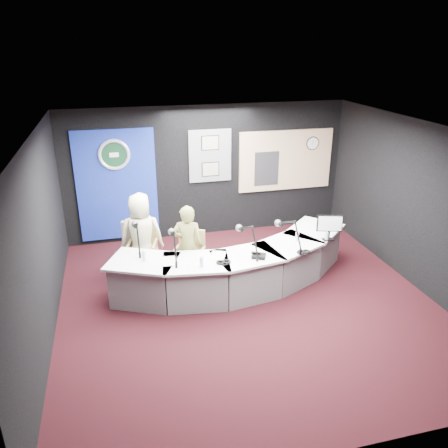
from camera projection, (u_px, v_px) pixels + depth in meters
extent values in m
plane|color=black|center=(248.00, 303.00, 7.38)|extent=(6.00, 6.00, 0.00)
cube|color=silver|center=(252.00, 132.00, 6.31)|extent=(6.00, 6.00, 0.02)
cube|color=black|center=(208.00, 172.00, 9.53)|extent=(6.00, 0.02, 2.80)
cube|color=black|center=(346.00, 343.00, 4.16)|extent=(6.00, 0.02, 2.80)
cube|color=black|center=(41.00, 244.00, 6.16)|extent=(0.02, 6.00, 2.80)
cube|color=black|center=(420.00, 207.00, 7.53)|extent=(0.02, 6.00, 2.80)
cube|color=navy|center=(117.00, 186.00, 9.13)|extent=(1.60, 0.05, 2.30)
torus|color=silver|center=(114.00, 155.00, 8.85)|extent=(0.63, 0.07, 0.63)
cylinder|color=#0E331C|center=(114.00, 155.00, 8.85)|extent=(0.48, 0.01, 0.48)
cube|color=slate|center=(210.00, 156.00, 9.38)|extent=(0.90, 0.04, 1.10)
cube|color=gray|center=(210.00, 143.00, 9.25)|extent=(0.34, 0.02, 0.27)
cube|color=gray|center=(211.00, 169.00, 9.46)|extent=(0.34, 0.02, 0.27)
cube|color=tan|center=(286.00, 160.00, 9.85)|extent=(2.12, 0.06, 1.32)
cube|color=#FFDAA1|center=(286.00, 160.00, 9.84)|extent=(2.00, 0.02, 1.20)
cube|color=black|center=(267.00, 169.00, 9.78)|extent=(0.55, 0.02, 0.75)
cylinder|color=white|center=(313.00, 143.00, 9.82)|extent=(0.28, 0.01, 0.28)
cube|color=slate|center=(136.00, 239.00, 8.21)|extent=(0.51, 0.23, 0.70)
imported|color=beige|center=(141.00, 236.00, 7.95)|extent=(0.82, 0.58, 1.57)
imported|color=olive|center=(188.00, 246.00, 7.68)|extent=(0.62, 0.51, 1.47)
cube|color=black|center=(329.00, 223.00, 7.75)|extent=(0.45, 0.16, 0.31)
cube|color=black|center=(259.00, 256.00, 7.23)|extent=(0.28, 0.26, 0.05)
torus|color=black|center=(304.00, 252.00, 7.39)|extent=(0.20, 0.20, 0.03)
torus|color=black|center=(224.00, 262.00, 7.05)|extent=(0.20, 0.20, 0.03)
cube|color=white|center=(169.00, 261.00, 7.12)|extent=(0.27, 0.36, 0.00)
cube|color=white|center=(218.00, 255.00, 7.30)|extent=(0.34, 0.39, 0.00)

